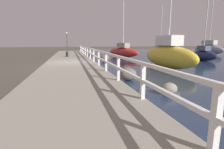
% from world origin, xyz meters
% --- Properties ---
extents(ground_plane, '(120.00, 120.00, 0.00)m').
position_xyz_m(ground_plane, '(0.00, 0.00, 0.00)').
color(ground_plane, '#4C473D').
extents(dock_walkway, '(3.64, 36.00, 0.33)m').
position_xyz_m(dock_walkway, '(0.00, 0.00, 0.17)').
color(dock_walkway, gray).
rests_on(dock_walkway, ground).
extents(railing, '(0.10, 32.50, 0.96)m').
position_xyz_m(railing, '(1.72, -0.00, 0.98)').
color(railing, white).
rests_on(railing, dock_walkway).
extents(boulder_water_edge, '(0.80, 0.72, 0.60)m').
position_xyz_m(boulder_water_edge, '(3.23, 3.04, 0.30)').
color(boulder_water_edge, '#666056').
rests_on(boulder_water_edge, ground).
extents(boulder_upstream, '(0.39, 0.35, 0.29)m').
position_xyz_m(boulder_upstream, '(3.14, 11.23, 0.15)').
color(boulder_upstream, gray).
rests_on(boulder_upstream, ground).
extents(boulder_mid_strip, '(0.78, 0.70, 0.58)m').
position_xyz_m(boulder_mid_strip, '(2.59, 10.47, 0.29)').
color(boulder_mid_strip, '#666056').
rests_on(boulder_mid_strip, ground).
extents(boulder_near_dock, '(0.79, 0.71, 0.59)m').
position_xyz_m(boulder_near_dock, '(2.58, -5.62, 0.30)').
color(boulder_near_dock, '#666056').
rests_on(boulder_near_dock, ground).
extents(boulder_downstream, '(0.55, 0.49, 0.41)m').
position_xyz_m(boulder_downstream, '(3.24, -8.08, 0.20)').
color(boulder_downstream, gray).
rests_on(boulder_downstream, ground).
extents(mooring_bollard, '(0.25, 0.25, 0.55)m').
position_xyz_m(mooring_bollard, '(-0.31, 5.13, 0.61)').
color(mooring_bollard, black).
rests_on(mooring_bollard, dock_walkway).
extents(dock_lamp, '(0.25, 0.25, 2.80)m').
position_xyz_m(dock_lamp, '(-0.33, 11.44, 2.38)').
color(dock_lamp, '#2D2D33').
rests_on(dock_lamp, dock_walkway).
extents(sailboat_red, '(3.13, 5.11, 6.55)m').
position_xyz_m(sailboat_red, '(6.32, 7.25, 0.67)').
color(sailboat_red, red).
rests_on(sailboat_red, water_surface).
extents(sailboat_teal, '(2.16, 3.61, 7.68)m').
position_xyz_m(sailboat_teal, '(14.99, 13.88, 0.74)').
color(sailboat_teal, '#1E707A').
rests_on(sailboat_teal, water_surface).
extents(sailboat_gray, '(2.01, 4.81, 7.57)m').
position_xyz_m(sailboat_gray, '(19.67, 8.31, 0.87)').
color(sailboat_gray, gray).
rests_on(sailboat_gray, water_surface).
extents(sailboat_yellow, '(1.68, 5.71, 6.79)m').
position_xyz_m(sailboat_yellow, '(6.59, -2.38, 0.90)').
color(sailboat_yellow, gold).
rests_on(sailboat_yellow, water_surface).
extents(sailboat_navy, '(0.96, 3.40, 6.18)m').
position_xyz_m(sailboat_navy, '(12.80, 1.41, 0.61)').
color(sailboat_navy, '#192347').
rests_on(sailboat_navy, water_surface).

